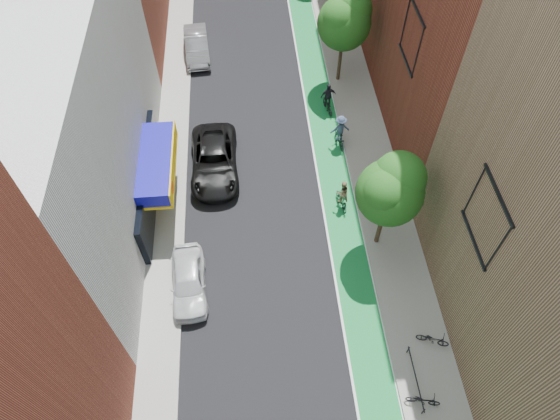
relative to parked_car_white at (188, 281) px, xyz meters
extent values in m
cube|color=#147033|center=(8.60, 18.03, -0.73)|extent=(2.00, 68.00, 0.01)
cube|color=gray|center=(-1.40, 18.03, -0.66)|extent=(2.00, 68.00, 0.15)
cube|color=gray|center=(11.10, 18.03, -0.66)|extent=(3.00, 68.00, 0.15)
cube|color=silver|center=(-6.40, 6.03, 5.26)|extent=(8.00, 20.00, 12.00)
cylinder|color=#332619|center=(10.20, 2.03, 0.91)|extent=(0.24, 0.24, 3.30)
sphere|color=#174913|center=(10.20, 2.03, 3.64)|extent=(3.36, 3.36, 3.36)
sphere|color=#174913|center=(10.60, 2.33, 4.36)|extent=(2.64, 2.64, 2.64)
sphere|color=#174913|center=(9.90, 1.73, 4.12)|extent=(2.40, 2.40, 2.40)
cylinder|color=#332619|center=(10.20, 16.03, 0.99)|extent=(0.24, 0.24, 3.47)
sphere|color=#174913|center=(10.20, 16.03, 3.86)|extent=(3.53, 3.53, 3.53)
sphere|color=#174913|center=(10.60, 16.33, 4.62)|extent=(2.77, 2.77, 2.77)
sphere|color=#174913|center=(9.90, 15.73, 4.36)|extent=(2.52, 2.52, 2.52)
imported|color=silver|center=(0.00, 0.00, 0.00)|extent=(2.03, 4.45, 1.48)
imported|color=black|center=(1.37, 8.13, 0.10)|extent=(2.85, 6.07, 1.68)
imported|color=#96999E|center=(0.09, 19.92, 0.06)|extent=(2.07, 4.96, 1.60)
imported|color=black|center=(8.66, 4.73, -0.25)|extent=(0.75, 1.67, 0.97)
imported|color=#9B835A|center=(8.66, 4.83, 0.41)|extent=(0.88, 0.75, 1.61)
imported|color=black|center=(9.00, 12.89, -0.31)|extent=(0.90, 1.70, 0.85)
imported|color=black|center=(9.00, 12.99, 0.51)|extent=(1.12, 0.66, 1.79)
imported|color=black|center=(9.30, 9.69, -0.19)|extent=(0.78, 1.89, 1.11)
imported|color=#384765|center=(9.30, 9.79, 0.55)|extent=(1.30, 0.86, 1.88)
imported|color=black|center=(11.67, -3.99, -0.18)|extent=(1.65, 1.07, 0.82)
imported|color=black|center=(10.49, -6.73, -0.19)|extent=(1.61, 0.89, 0.80)
camera|label=1|loc=(3.64, -12.64, 22.51)|focal=32.00mm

